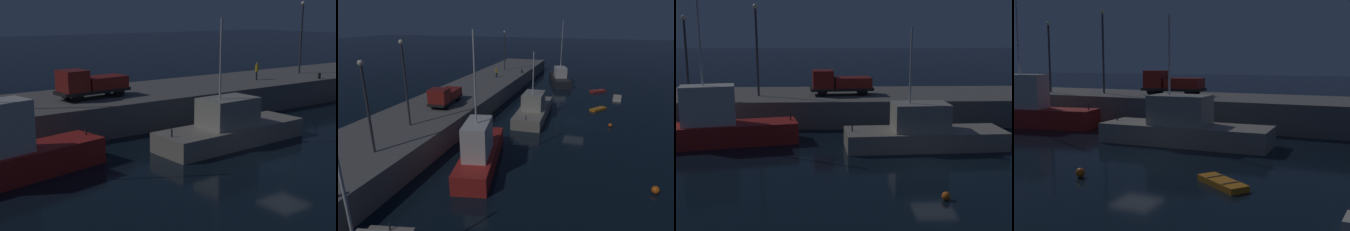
# 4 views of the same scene
# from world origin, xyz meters

# --- Properties ---
(ground_plane) EXTENTS (320.00, 320.00, 0.00)m
(ground_plane) POSITION_xyz_m (0.00, 0.00, 0.00)
(ground_plane) COLOR black
(pier_quay) EXTENTS (75.17, 9.59, 2.38)m
(pier_quay) POSITION_xyz_m (0.00, 15.97, 1.19)
(pier_quay) COLOR slate
(pier_quay) RESTS_ON ground
(fishing_trawler_red) EXTENTS (11.59, 3.97, 8.58)m
(fishing_trawler_red) POSITION_xyz_m (0.43, 5.43, 1.11)
(fishing_trawler_red) COLOR gray
(fishing_trawler_red) RESTS_ON ground
(fishing_boat_white) EXTENTS (10.59, 4.78, 11.66)m
(fishing_boat_white) POSITION_xyz_m (-14.31, 6.80, 1.53)
(fishing_boat_white) COLOR red
(fishing_boat_white) RESTS_ON ground
(fishing_boat_orange) EXTENTS (12.07, 6.09, 11.97)m
(fishing_boat_orange) POSITION_xyz_m (22.60, 5.19, 1.07)
(fishing_boat_orange) COLOR #232328
(fishing_boat_orange) RESTS_ON ground
(dinghy_orange_near) EXTENTS (2.66, 2.88, 0.37)m
(dinghy_orange_near) POSITION_xyz_m (17.07, -2.37, 0.17)
(dinghy_orange_near) COLOR #B22823
(dinghy_orange_near) RESTS_ON ground
(rowboat_white_mid) EXTENTS (2.75, 2.36, 0.32)m
(rowboat_white_mid) POSITION_xyz_m (6.09, -2.69, 0.14)
(rowboat_white_mid) COLOR orange
(rowboat_white_mid) RESTS_ON ground
(dinghy_red_small) EXTENTS (3.37, 1.47, 0.42)m
(dinghy_red_small) POSITION_xyz_m (12.99, -5.45, 0.19)
(dinghy_red_small) COLOR beige
(dinghy_red_small) RESTS_ON ground
(mooring_buoy_near) EXTENTS (0.44, 0.44, 0.44)m
(mooring_buoy_near) POSITION_xyz_m (-0.51, -4.21, 0.22)
(mooring_buoy_near) COLOR orange
(mooring_buoy_near) RESTS_ON ground
(mooring_buoy_mid) EXTENTS (0.59, 0.59, 0.59)m
(mooring_buoy_mid) POSITION_xyz_m (-14.09, -7.20, 0.29)
(mooring_buoy_mid) COLOR orange
(mooring_buoy_mid) RESTS_ON ground
(lamp_post_west) EXTENTS (0.44, 0.44, 7.22)m
(lamp_post_west) POSITION_xyz_m (-18.80, 13.88, 6.64)
(lamp_post_west) COLOR #38383D
(lamp_post_west) RESTS_ON pier_quay
(lamp_post_east) EXTENTS (0.44, 0.44, 8.21)m
(lamp_post_east) POSITION_xyz_m (-12.80, 14.87, 7.16)
(lamp_post_east) COLOR #38383D
(lamp_post_east) RESTS_ON pier_quay
(lamp_post_central) EXTENTS (0.44, 0.44, 7.70)m
(lamp_post_central) POSITION_xyz_m (20.21, 16.04, 6.90)
(lamp_post_central) COLOR #38383D
(lamp_post_central) RESTS_ON pier_quay
(utility_truck) EXTENTS (5.95, 2.58, 2.31)m
(utility_truck) POSITION_xyz_m (-5.41, 15.13, 3.52)
(utility_truck) COLOR black
(utility_truck) RESTS_ON pier_quay
(dockworker) EXTENTS (0.44, 0.44, 1.72)m
(dockworker) POSITION_xyz_m (12.69, 15.08, 3.36)
(dockworker) COLOR black
(dockworker) RESTS_ON pier_quay
(bollard_central) EXTENTS (0.28, 0.28, 0.58)m
(bollard_central) POSITION_xyz_m (18.31, 11.91, 2.67)
(bollard_central) COLOR black
(bollard_central) RESTS_ON pier_quay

